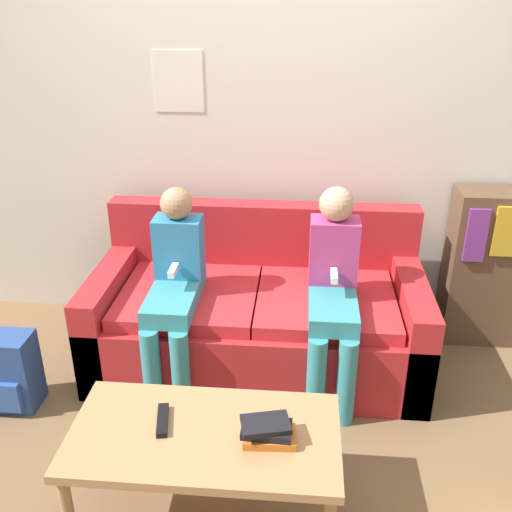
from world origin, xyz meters
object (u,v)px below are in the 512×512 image
Objects in this scene: coffee_table at (205,441)px; person_left at (175,283)px; person_right at (333,286)px; tv_remote at (163,420)px; backpack at (9,372)px; bookshelf at (489,267)px; couch at (258,316)px.

coffee_table is 0.93m from person_left.
coffee_table is 1.02m from person_right.
tv_remote is at bearing -81.33° from person_left.
backpack is at bearing 138.94° from tv_remote.
coffee_table is at bearing -23.20° from tv_remote.
coffee_table is at bearing -134.80° from bookshelf.
couch is at bearing 152.08° from person_right.
person_left is at bearing -152.54° from couch.
couch is at bearing 23.26° from backpack.
bookshelf is (1.69, 0.54, -0.10)m from person_left.
couch is 1.08m from tv_remote.
person_right reaches higher than tv_remote.
person_left is 0.91m from backpack.
bookshelf is at bearing 45.20° from coffee_table.
bookshelf is (0.91, 0.54, -0.12)m from person_right.
person_right reaches higher than person_left.
backpack is (-1.56, -0.30, -0.38)m from person_right.
bookshelf is (1.40, 1.41, 0.09)m from coffee_table.
person_right is 5.93× the size of tv_remote.
bookshelf reaches higher than backpack.
person_right reaches higher than coffee_table.
person_left is (-0.40, -0.21, 0.29)m from couch.
person_left is (-0.29, 0.86, 0.20)m from coffee_table.
tv_remote is at bearing 167.58° from coffee_table.
person_left is 1.11× the size of bookshelf.
couch is 1.68× the size of person_right.
couch is 1.08m from coffee_table.
tv_remote is at bearing -30.28° from backpack.
bookshelf reaches higher than coffee_table.
coffee_table is (-0.11, -1.07, 0.09)m from couch.
bookshelf is 2.30× the size of backpack.
tv_remote is at bearing -128.19° from person_right.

